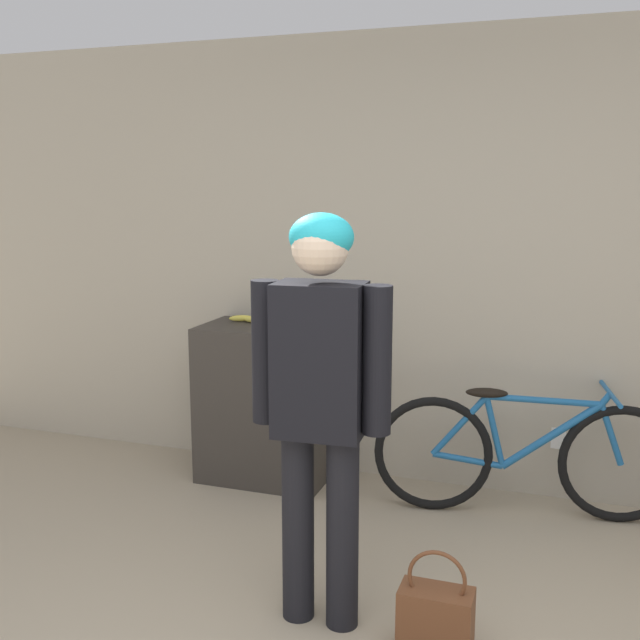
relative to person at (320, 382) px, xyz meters
The scene contains 6 objects.
wall_back 1.67m from the person, 78.84° to the left, with size 8.00×0.07×2.60m.
side_shelf 1.64m from the person, 121.21° to the left, with size 0.75×0.48×0.93m.
person is the anchor object (origin of this frame).
bicycle 1.60m from the person, 61.02° to the left, with size 1.59×0.46×0.71m.
banana 1.66m from the person, 122.37° to the left, with size 0.37×0.10×0.04m.
handbag 0.99m from the person, ahead, with size 0.28×0.15×0.42m.
Camera 1 is at (0.59, -1.64, 1.76)m, focal length 42.00 mm.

